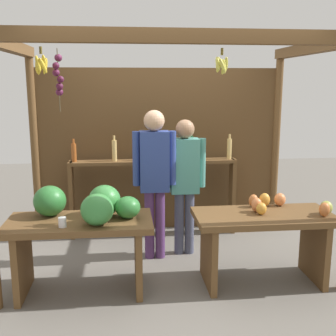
% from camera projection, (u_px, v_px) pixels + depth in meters
% --- Properties ---
extents(ground_plane, '(12.00, 12.00, 0.00)m').
position_uv_depth(ground_plane, '(166.00, 256.00, 4.82)').
color(ground_plane, slate).
rests_on(ground_plane, ground).
extents(market_stall, '(3.36, 2.06, 2.41)m').
position_uv_depth(market_stall, '(162.00, 132.00, 5.00)').
color(market_stall, brown).
rests_on(market_stall, ground).
extents(fruit_counter_left, '(1.36, 0.73, 1.01)m').
position_uv_depth(fruit_counter_left, '(84.00, 222.00, 3.90)').
color(fruit_counter_left, brown).
rests_on(fruit_counter_left, ground).
extents(fruit_counter_right, '(1.36, 0.66, 0.86)m').
position_uv_depth(fruit_counter_right, '(265.00, 230.00, 4.10)').
color(fruit_counter_right, brown).
rests_on(fruit_counter_right, ground).
extents(bottle_shelf_unit, '(2.15, 0.22, 1.35)m').
position_uv_depth(bottle_shelf_unit, '(154.00, 176.00, 5.36)').
color(bottle_shelf_unit, brown).
rests_on(bottle_shelf_unit, ground).
extents(vendor_man, '(0.48, 0.23, 1.69)m').
position_uv_depth(vendor_man, '(154.00, 171.00, 4.58)').
color(vendor_man, '#543166').
rests_on(vendor_man, ground).
extents(vendor_woman, '(0.48, 0.21, 1.58)m').
position_uv_depth(vendor_woman, '(185.00, 175.00, 4.72)').
color(vendor_woman, '#464A61').
rests_on(vendor_woman, ground).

